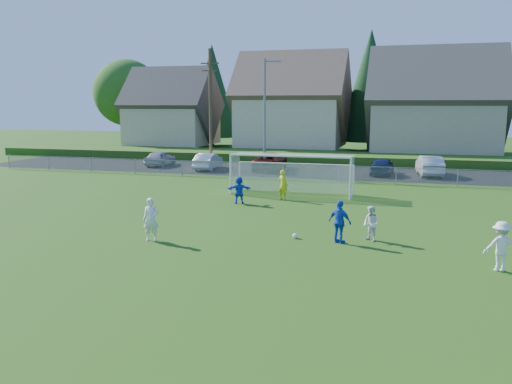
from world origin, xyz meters
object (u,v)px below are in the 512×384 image
player_white_a (151,220)px  soccer_goal (293,168)px  goalkeeper (283,185)px  car_f (430,166)px  player_white_c (501,246)px  player_white_b (371,224)px  car_a (160,158)px  car_c (270,161)px  player_blue_b (239,190)px  soccer_ball (295,236)px  car_b (208,161)px  car_e (382,166)px  player_blue_a (340,222)px

player_white_a → soccer_goal: (3.06, 12.80, 0.75)m
goalkeeper → car_f: size_ratio=0.37×
player_white_c → goalkeeper: size_ratio=0.97×
player_white_b → car_a: 29.79m
goalkeeper → soccer_goal: soccer_goal is taller
player_white_b → car_a: size_ratio=0.36×
player_white_a → car_f: (11.39, 24.16, -0.11)m
player_white_a → car_c: size_ratio=0.33×
soccer_goal → player_white_c: bearing=-52.9°
player_blue_b → soccer_goal: bearing=-139.6°
soccer_goal → player_blue_b: bearing=-119.1°
player_white_b → car_c: bearing=159.1°
soccer_ball → player_white_a: (-5.55, -1.99, 0.77)m
car_b → car_e: (14.29, 0.54, 0.00)m
player_white_b → player_blue_b: 10.07m
soccer_ball → player_white_a: size_ratio=0.12×
soccer_goal → car_c: bearing=111.1°
player_white_a → player_white_c: player_white_a is taller
soccer_ball → soccer_goal: size_ratio=0.03×
car_b → car_f: (17.85, 1.12, 0.08)m
player_white_c → car_b: player_white_c is taller
player_blue_a → car_c: 24.16m
car_a → goalkeeper: bearing=136.0°
car_a → player_blue_b: bearing=128.0°
soccer_ball → car_a: car_a is taller
player_blue_b → player_white_b: bearing=119.5°
player_blue_a → car_a: player_blue_a is taller
player_white_a → car_b: 23.92m
player_white_c → car_f: player_white_c is taller
player_white_b → soccer_goal: bearing=162.7°
player_white_c → car_f: (-1.65, 24.55, -0.08)m
soccer_ball → player_white_b: 3.13m
goalkeeper → car_e: (4.88, 12.86, -0.18)m
player_blue_b → car_a: player_blue_b is taller
player_white_a → player_white_c: size_ratio=1.04×
player_white_c → car_a: size_ratio=0.42×
player_white_b → car_c: car_c is taller
player_blue_a → player_blue_b: size_ratio=1.13×
soccer_ball → player_white_b: (3.04, 0.41, 0.61)m
player_white_a → car_f: player_white_a is taller
player_blue_b → car_f: 18.55m
player_white_c → player_blue_a: player_blue_a is taller
player_white_c → player_white_a: bearing=-11.1°
player_white_c → goalkeeper: (-10.08, 11.11, 0.03)m
soccer_ball → goalkeeper: goalkeeper is taller
player_white_a → player_white_c: (13.04, -0.39, -0.04)m
soccer_ball → car_a: bearing=127.3°
player_blue_b → car_e: player_blue_b is taller
player_white_a → car_c: 24.31m
car_e → car_f: bearing=-168.8°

